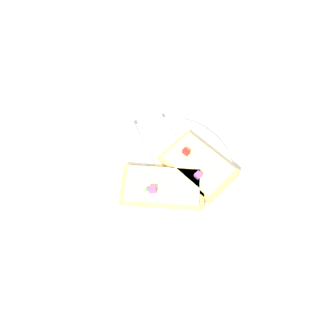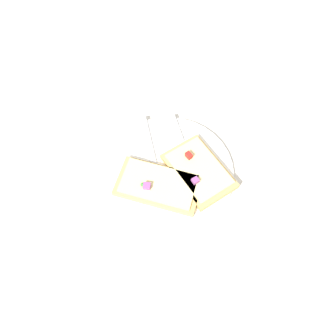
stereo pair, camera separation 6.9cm
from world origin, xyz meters
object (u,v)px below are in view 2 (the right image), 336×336
Objects in this scene: knife at (181,144)px; pizza_slice_corner at (199,171)px; pizza_slice_main at (158,185)px; plate at (168,171)px; fork at (153,161)px.

pizza_slice_corner is (0.02, 0.08, 0.01)m from knife.
pizza_slice_corner is at bearing 10.74° from knife.
pizza_slice_main is at bearing -101.78° from pizza_slice_corner.
knife reaches higher than plate.
pizza_slice_corner reaches higher than knife.
pizza_slice_corner is at bearing -142.31° from pizza_slice_main.
plate is at bearing 45.64° from fork.
fork reaches higher than plate.
pizza_slice_corner reaches higher than fork.
pizza_slice_main is at bearing -0.85° from fork.
fork is at bearing -69.40° from knife.
knife is at bearing 114.10° from fork.
pizza_slice_main is (0.03, 0.05, 0.01)m from fork.
fork is 0.06m from pizza_slice_main.
knife is at bearing -98.90° from pizza_slice_main.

